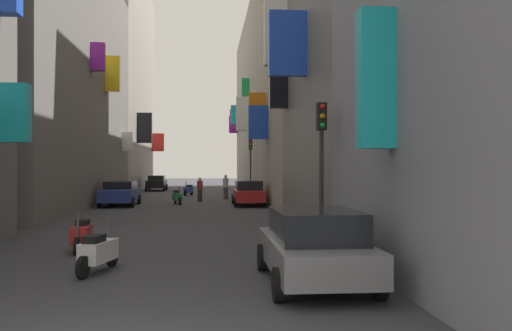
{
  "coord_description": "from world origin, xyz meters",
  "views": [
    {
      "loc": [
        1.48,
        -5.84,
        2.33
      ],
      "look_at": [
        4.04,
        22.86,
        2.38
      ],
      "focal_mm": 37.81,
      "sensor_mm": 36.0,
      "label": 1
    }
  ],
  "objects_px": {
    "parked_car_black": "(157,183)",
    "scooter_red": "(82,234)",
    "scooter_blue": "(189,190)",
    "scooter_green": "(177,197)",
    "parked_car_grey": "(314,245)",
    "traffic_light_far_corner": "(322,150)",
    "scooter_white": "(98,252)",
    "parked_car_red": "(248,193)",
    "traffic_light_near_corner": "(251,158)",
    "pedestrian_crossing": "(200,190)",
    "pedestrian_near_left": "(226,187)",
    "parked_car_blue": "(120,193)"
  },
  "relations": [
    {
      "from": "parked_car_black",
      "to": "scooter_red",
      "type": "relative_size",
      "value": 2.23
    },
    {
      "from": "scooter_blue",
      "to": "scooter_green",
      "type": "bearing_deg",
      "value": -92.02
    },
    {
      "from": "scooter_red",
      "to": "scooter_green",
      "type": "bearing_deg",
      "value": 85.1
    },
    {
      "from": "parked_car_grey",
      "to": "scooter_green",
      "type": "xyz_separation_m",
      "value": [
        -3.99,
        23.12,
        -0.31
      ]
    },
    {
      "from": "parked_car_grey",
      "to": "traffic_light_far_corner",
      "type": "relative_size",
      "value": 1.04
    },
    {
      "from": "scooter_green",
      "to": "parked_car_black",
      "type": "bearing_deg",
      "value": 99.11
    },
    {
      "from": "scooter_blue",
      "to": "scooter_white",
      "type": "height_order",
      "value": "same"
    },
    {
      "from": "parked_car_grey",
      "to": "scooter_red",
      "type": "bearing_deg",
      "value": 139.93
    },
    {
      "from": "parked_car_red",
      "to": "scooter_white",
      "type": "distance_m",
      "value": 20.5
    },
    {
      "from": "parked_car_red",
      "to": "parked_car_black",
      "type": "height_order",
      "value": "parked_car_red"
    },
    {
      "from": "scooter_red",
      "to": "traffic_light_near_corner",
      "type": "height_order",
      "value": "traffic_light_near_corner"
    },
    {
      "from": "scooter_blue",
      "to": "traffic_light_near_corner",
      "type": "distance_m",
      "value": 6.41
    },
    {
      "from": "pedestrian_crossing",
      "to": "traffic_light_far_corner",
      "type": "bearing_deg",
      "value": -80.47
    },
    {
      "from": "parked_car_black",
      "to": "traffic_light_near_corner",
      "type": "xyz_separation_m",
      "value": [
        8.07,
        -12.91,
        2.18
      ]
    },
    {
      "from": "pedestrian_crossing",
      "to": "traffic_light_far_corner",
      "type": "height_order",
      "value": "traffic_light_far_corner"
    },
    {
      "from": "pedestrian_near_left",
      "to": "scooter_green",
      "type": "bearing_deg",
      "value": -124.22
    },
    {
      "from": "parked_car_blue",
      "to": "traffic_light_far_corner",
      "type": "xyz_separation_m",
      "value": [
        8.28,
        -18.25,
        2.01
      ]
    },
    {
      "from": "traffic_light_far_corner",
      "to": "traffic_light_near_corner",
      "type": "bearing_deg",
      "value": 89.85
    },
    {
      "from": "scooter_green",
      "to": "pedestrian_crossing",
      "type": "relative_size",
      "value": 1.14
    },
    {
      "from": "parked_car_black",
      "to": "scooter_green",
      "type": "bearing_deg",
      "value": -80.89
    },
    {
      "from": "scooter_white",
      "to": "pedestrian_near_left",
      "type": "distance_m",
      "value": 26.43
    },
    {
      "from": "parked_car_red",
      "to": "scooter_white",
      "type": "height_order",
      "value": "parked_car_red"
    },
    {
      "from": "scooter_green",
      "to": "traffic_light_far_corner",
      "type": "bearing_deg",
      "value": -75.53
    },
    {
      "from": "scooter_white",
      "to": "parked_car_blue",
      "type": "bearing_deg",
      "value": 97.77
    },
    {
      "from": "parked_car_grey",
      "to": "pedestrian_crossing",
      "type": "relative_size",
      "value": 2.65
    },
    {
      "from": "scooter_red",
      "to": "scooter_white",
      "type": "xyz_separation_m",
      "value": [
        1.07,
        -3.12,
        -0.0
      ]
    },
    {
      "from": "parked_car_black",
      "to": "traffic_light_near_corner",
      "type": "relative_size",
      "value": 1.0
    },
    {
      "from": "scooter_blue",
      "to": "traffic_light_near_corner",
      "type": "bearing_deg",
      "value": -37.49
    },
    {
      "from": "pedestrian_crossing",
      "to": "parked_car_red",
      "type": "bearing_deg",
      "value": -52.93
    },
    {
      "from": "parked_car_blue",
      "to": "parked_car_black",
      "type": "distance_m",
      "value": 19.97
    },
    {
      "from": "scooter_red",
      "to": "scooter_green",
      "type": "distance_m",
      "value": 18.5
    },
    {
      "from": "parked_car_grey",
      "to": "scooter_blue",
      "type": "bearing_deg",
      "value": 96.35
    },
    {
      "from": "scooter_blue",
      "to": "scooter_green",
      "type": "xyz_separation_m",
      "value": [
        -0.34,
        -9.66,
        0.0
      ]
    },
    {
      "from": "parked_car_black",
      "to": "traffic_light_far_corner",
      "type": "xyz_separation_m",
      "value": [
        8.01,
        -38.21,
        2.01
      ]
    },
    {
      "from": "traffic_light_far_corner",
      "to": "scooter_blue",
      "type": "bearing_deg",
      "value": 99.09
    },
    {
      "from": "parked_car_black",
      "to": "scooter_red",
      "type": "bearing_deg",
      "value": -87.76
    },
    {
      "from": "scooter_white",
      "to": "pedestrian_near_left",
      "type": "height_order",
      "value": "pedestrian_near_left"
    },
    {
      "from": "parked_car_red",
      "to": "scooter_white",
      "type": "xyz_separation_m",
      "value": [
        -4.81,
        -19.92,
        -0.31
      ]
    },
    {
      "from": "parked_car_red",
      "to": "traffic_light_far_corner",
      "type": "height_order",
      "value": "traffic_light_far_corner"
    },
    {
      "from": "parked_car_red",
      "to": "scooter_red",
      "type": "bearing_deg",
      "value": -109.28
    },
    {
      "from": "traffic_light_far_corner",
      "to": "scooter_green",
      "type": "bearing_deg",
      "value": 104.47
    },
    {
      "from": "parked_car_grey",
      "to": "pedestrian_crossing",
      "type": "distance_m",
      "value": 25.52
    },
    {
      "from": "traffic_light_near_corner",
      "to": "scooter_blue",
      "type": "bearing_deg",
      "value": 142.51
    },
    {
      "from": "parked_car_red",
      "to": "pedestrian_crossing",
      "type": "xyz_separation_m",
      "value": [
        -2.94,
        3.89,
        0.02
      ]
    },
    {
      "from": "parked_car_blue",
      "to": "scooter_blue",
      "type": "xyz_separation_m",
      "value": [
        3.66,
        10.65,
        -0.31
      ]
    },
    {
      "from": "parked_car_blue",
      "to": "scooter_white",
      "type": "distance_m",
      "value": 20.76
    },
    {
      "from": "parked_car_blue",
      "to": "scooter_red",
      "type": "distance_m",
      "value": 17.53
    },
    {
      "from": "parked_car_blue",
      "to": "traffic_light_far_corner",
      "type": "height_order",
      "value": "traffic_light_far_corner"
    },
    {
      "from": "parked_car_red",
      "to": "parked_car_blue",
      "type": "bearing_deg",
      "value": 175.19
    },
    {
      "from": "scooter_red",
      "to": "scooter_white",
      "type": "relative_size",
      "value": 1.02
    }
  ]
}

